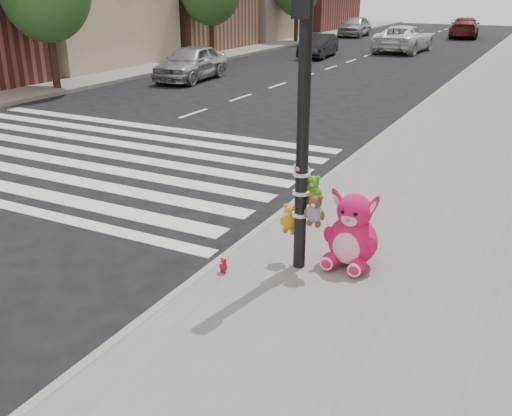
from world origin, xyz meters
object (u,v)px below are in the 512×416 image
Objects in this scene: car_silver_far at (191,63)px; car_white_near at (404,39)px; red_teddy at (224,265)px; signal_pole at (304,151)px; pink_bunny at (352,235)px; car_dark_far at (318,46)px.

car_silver_far is 0.77× the size of car_white_near.
red_teddy is at bearing 101.87° from car_white_near.
signal_pole is 1.35m from pink_bunny.
car_dark_far reaches higher than pink_bunny.
car_silver_far is 10.23m from car_dark_far.
pink_bunny reaches higher than red_teddy.
signal_pole is 17.55m from car_silver_far.
car_white_near is at bearing 112.60° from red_teddy.
car_white_near is at bearing 66.37° from car_silver_far.
car_silver_far reaches higher than red_teddy.
car_dark_far reaches higher than red_teddy.
car_dark_far is (1.62, 10.10, -0.09)m from car_silver_far.
car_white_near reaches higher than red_teddy.
red_teddy is at bearing -60.34° from car_silver_far.
pink_bunny is at bearing -54.74° from car_silver_far.
car_silver_far is 16.00m from car_white_near.
pink_bunny is 1.75m from red_teddy.
signal_pole is at bearing -147.14° from pink_bunny.
car_white_near is at bearing 104.68° from pink_bunny.
car_white_near reaches higher than car_dark_far.
car_silver_far is at bearing 137.91° from red_teddy.
red_teddy is 0.05× the size of car_dark_far.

